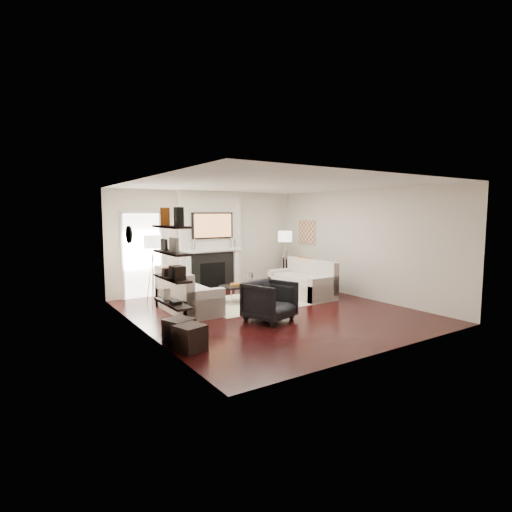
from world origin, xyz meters
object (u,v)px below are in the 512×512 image
coffee_table (245,285)px  ottoman_near (179,331)px  lamp_right_shade (285,236)px  loveseat_right_base (301,288)px  loveseat_left_base (188,301)px  lamp_left_shade (152,242)px  armchair (270,299)px

coffee_table → ottoman_near: coffee_table is taller
coffee_table → lamp_right_shade: size_ratio=2.75×
loveseat_right_base → coffee_table: size_ratio=1.64×
loveseat_left_base → lamp_left_shade: size_ratio=4.50×
lamp_right_shade → ottoman_near: lamp_right_shade is taller
coffee_table → ottoman_near: size_ratio=2.75×
armchair → loveseat_left_base: bearing=104.3°
loveseat_left_base → coffee_table: size_ratio=1.64×
armchair → lamp_right_shade: size_ratio=2.14×
lamp_right_shade → loveseat_left_base: bearing=-161.5°
loveseat_left_base → lamp_left_shade: lamp_left_shade is taller
armchair → lamp_left_shade: bearing=98.7°
loveseat_left_base → lamp_left_shade: bearing=108.4°
loveseat_right_base → lamp_right_shade: size_ratio=4.50×
loveseat_left_base → loveseat_right_base: same height
loveseat_right_base → lamp_right_shade: (0.48, 1.33, 1.24)m
armchair → lamp_right_shade: 3.87m
coffee_table → lamp_left_shade: (-1.88, 1.03, 1.05)m
loveseat_left_base → ottoman_near: 2.14m
loveseat_left_base → armchair: 1.91m
lamp_left_shade → ottoman_near: lamp_left_shade is taller
loveseat_right_base → ottoman_near: 4.40m
lamp_right_shade → loveseat_right_base: bearing=-110.0°
loveseat_left_base → coffee_table: same height
loveseat_left_base → ottoman_near: (-1.00, -1.90, -0.01)m
coffee_table → lamp_left_shade: bearing=151.2°
loveseat_left_base → lamp_right_shade: lamp_right_shade is taller
coffee_table → lamp_left_shade: size_ratio=2.75×
ottoman_near → lamp_left_shade: bearing=78.4°
coffee_table → ottoman_near: (-2.50, -1.99, -0.20)m
lamp_left_shade → loveseat_right_base: bearing=-20.5°
lamp_right_shade → lamp_left_shade: bearing=-179.2°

